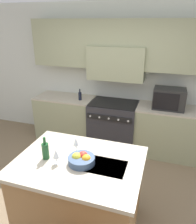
# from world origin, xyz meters

# --- Properties ---
(ground_plane) EXTENTS (10.00, 10.00, 0.00)m
(ground_plane) POSITION_xyz_m (0.00, 0.00, 0.00)
(ground_plane) COLOR #7A664C
(back_cabinetry) EXTENTS (10.00, 0.46, 2.70)m
(back_cabinetry) POSITION_xyz_m (0.00, 2.09, 1.59)
(back_cabinetry) COLOR silver
(back_cabinetry) RESTS_ON ground_plane
(back_counter) EXTENTS (3.25, 0.62, 0.93)m
(back_counter) POSITION_xyz_m (0.00, 1.83, 0.46)
(back_counter) COLOR gray
(back_counter) RESTS_ON ground_plane
(range_stove) EXTENTS (0.90, 0.70, 0.93)m
(range_stove) POSITION_xyz_m (-0.00, 1.81, 0.46)
(range_stove) COLOR #2D2D33
(range_stove) RESTS_ON ground_plane
(microwave) EXTENTS (0.54, 0.37, 0.36)m
(microwave) POSITION_xyz_m (0.98, 1.83, 1.11)
(microwave) COLOR black
(microwave) RESTS_ON back_counter
(kitchen_island) EXTENTS (1.40, 1.05, 0.93)m
(kitchen_island) POSITION_xyz_m (0.09, -0.13, 0.47)
(kitchen_island) COLOR olive
(kitchen_island) RESTS_ON ground_plane
(wine_bottle) EXTENTS (0.08, 0.08, 0.26)m
(wine_bottle) POSITION_xyz_m (-0.28, -0.20, 1.03)
(wine_bottle) COLOR #194723
(wine_bottle) RESTS_ON kitchen_island
(wine_glass_near) EXTENTS (0.07, 0.07, 0.18)m
(wine_glass_near) POSITION_xyz_m (-0.12, -0.25, 1.05)
(wine_glass_near) COLOR white
(wine_glass_near) RESTS_ON kitchen_island
(wine_glass_far) EXTENTS (0.07, 0.07, 0.18)m
(wine_glass_far) POSITION_xyz_m (-0.02, 0.05, 1.05)
(wine_glass_far) COLOR white
(wine_glass_far) RESTS_ON kitchen_island
(fruit_bowl) EXTENTS (0.29, 0.29, 0.12)m
(fruit_bowl) POSITION_xyz_m (0.13, -0.16, 0.98)
(fruit_bowl) COLOR #384C6B
(fruit_bowl) RESTS_ON kitchen_island
(oil_bottle_on_counter) EXTENTS (0.06, 0.06, 0.22)m
(oil_bottle_on_counter) POSITION_xyz_m (-0.67, 1.76, 1.01)
(oil_bottle_on_counter) COLOR black
(oil_bottle_on_counter) RESTS_ON back_counter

